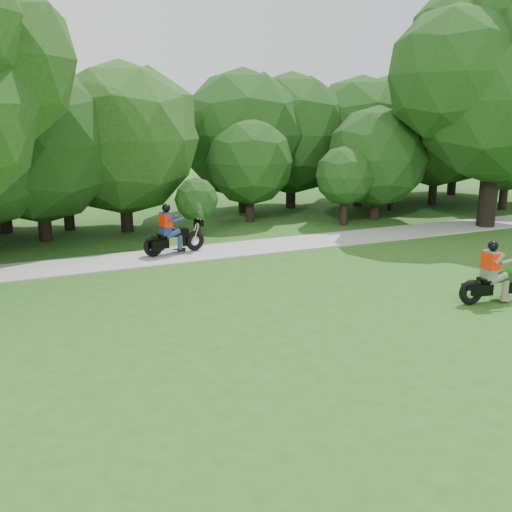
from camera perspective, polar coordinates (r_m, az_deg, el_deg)
ground at (r=14.43m, az=14.30°, el=-5.70°), size 100.00×100.00×0.00m
walkway at (r=20.97m, az=0.59°, el=0.93°), size 60.00×2.20×0.06m
tree_line at (r=27.08m, az=-2.19°, el=11.55°), size 39.56×11.43×7.72m
big_tree_east at (r=26.57m, az=22.49°, el=15.69°), size 9.07×6.89×10.46m
chopper_motorcycle at (r=15.94m, az=22.80°, el=-2.20°), size 2.31×0.74×1.65m
touring_motorcycle at (r=19.81m, az=-8.55°, el=2.00°), size 2.31×0.95×1.77m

